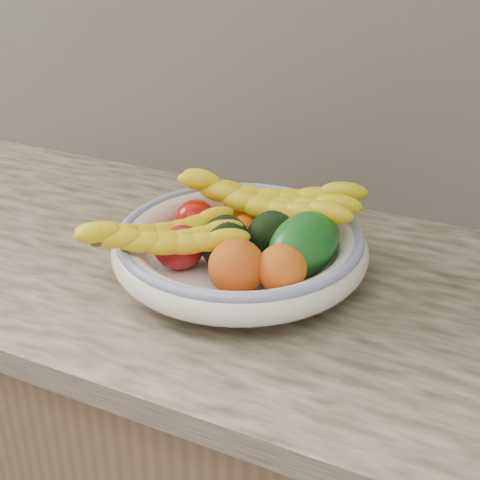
% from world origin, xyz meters
% --- Properties ---
extents(kitchen_counter, '(2.44, 0.66, 1.40)m').
position_xyz_m(kitchen_counter, '(0.00, 1.69, 0.46)').
color(kitchen_counter, brown).
rests_on(kitchen_counter, ground).
extents(fruit_bowl, '(0.39, 0.39, 0.08)m').
position_xyz_m(fruit_bowl, '(0.00, 1.66, 0.95)').
color(fruit_bowl, white).
rests_on(fruit_bowl, kitchen_counter).
extents(clementine_back_left, '(0.06, 0.06, 0.04)m').
position_xyz_m(clementine_back_left, '(-0.05, 1.77, 0.95)').
color(clementine_back_left, orange).
rests_on(clementine_back_left, fruit_bowl).
extents(clementine_back_right, '(0.06, 0.06, 0.05)m').
position_xyz_m(clementine_back_right, '(0.01, 1.76, 0.95)').
color(clementine_back_right, '#E75704').
rests_on(clementine_back_right, fruit_bowl).
extents(clementine_back_mid, '(0.06, 0.06, 0.04)m').
position_xyz_m(clementine_back_mid, '(-0.01, 1.72, 0.95)').
color(clementine_back_mid, '#F95B05').
rests_on(clementine_back_mid, fruit_bowl).
extents(tomato_left, '(0.09, 0.09, 0.06)m').
position_xyz_m(tomato_left, '(-0.10, 1.69, 0.96)').
color(tomato_left, '#AD0D08').
rests_on(tomato_left, fruit_bowl).
extents(tomato_near_left, '(0.10, 0.10, 0.07)m').
position_xyz_m(tomato_near_left, '(-0.07, 1.60, 0.96)').
color(tomato_near_left, '#AD121A').
rests_on(tomato_near_left, fruit_bowl).
extents(avocado_center, '(0.12, 0.13, 0.08)m').
position_xyz_m(avocado_center, '(-0.01, 1.64, 0.96)').
color(avocado_center, black).
rests_on(avocado_center, fruit_bowl).
extents(avocado_right, '(0.13, 0.14, 0.08)m').
position_xyz_m(avocado_right, '(0.05, 1.70, 0.96)').
color(avocado_right, black).
rests_on(avocado_right, fruit_bowl).
extents(green_mango, '(0.14, 0.15, 0.12)m').
position_xyz_m(green_mango, '(0.10, 1.66, 0.98)').
color(green_mango, '#105517').
rests_on(green_mango, fruit_bowl).
extents(peach_front, '(0.10, 0.10, 0.08)m').
position_xyz_m(peach_front, '(0.04, 1.57, 0.97)').
color(peach_front, orange).
rests_on(peach_front, fruit_bowl).
extents(peach_right, '(0.09, 0.09, 0.07)m').
position_xyz_m(peach_right, '(0.10, 1.59, 0.97)').
color(peach_right, orange).
rests_on(peach_right, fruit_bowl).
extents(banana_bunch_back, '(0.33, 0.13, 0.09)m').
position_xyz_m(banana_bunch_back, '(0.01, 1.73, 0.99)').
color(banana_bunch_back, yellow).
rests_on(banana_bunch_back, fruit_bowl).
extents(banana_bunch_front, '(0.26, 0.25, 0.07)m').
position_xyz_m(banana_bunch_front, '(-0.08, 1.57, 0.98)').
color(banana_bunch_front, yellow).
rests_on(banana_bunch_front, fruit_bowl).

